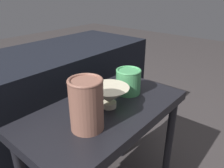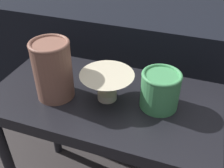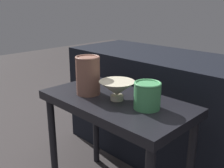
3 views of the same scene
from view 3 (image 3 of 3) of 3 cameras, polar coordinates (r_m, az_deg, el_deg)
The scene contains 5 objects.
table at distance 1.19m, azimuth 0.83°, elevation -6.57°, with size 0.69×0.37×0.54m.
couch_backdrop at distance 1.62m, azimuth 13.46°, elevation -5.59°, with size 1.39×0.50×0.65m.
bowl at distance 1.13m, azimuth 1.09°, elevation -1.03°, with size 0.16×0.16×0.09m.
vase_textured_left at distance 1.20m, azimuth -5.26°, elevation 2.01°, with size 0.11×0.11×0.18m.
vase_colorful_right at distance 1.05m, azimuth 7.68°, elevation -2.36°, with size 0.11×0.11×0.11m.
Camera 3 is at (0.76, -0.78, 0.95)m, focal length 42.00 mm.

